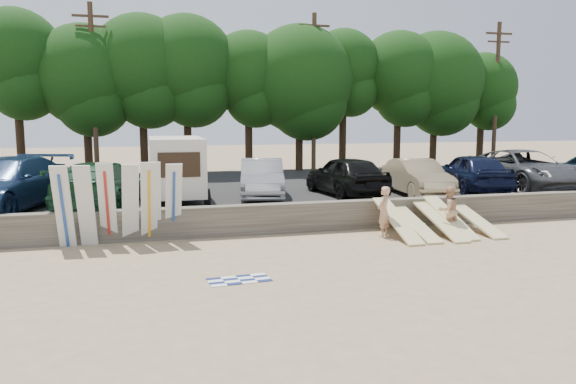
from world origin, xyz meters
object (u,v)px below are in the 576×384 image
object	(u,v)px
beachgoer_a	(384,212)
car_4	(417,177)
car_1	(101,184)
car_3	(346,175)
beachgoer_b	(448,210)
car_0	(6,184)
car_2	(262,178)
car_5	(471,172)
car_6	(525,169)
cooler	(419,228)
box_trailer	(176,166)

from	to	relation	value
beachgoer_a	car_4	bearing A→B (deg)	-173.59
car_1	car_3	distance (m)	9.56
car_3	beachgoer_b	xyz separation A→B (m)	(1.77, -4.99, -0.71)
car_0	car_2	size ratio (longest dim) A/B	1.34
car_2	beachgoer_b	size ratio (longest dim) A/B	2.89
car_4	beachgoer_b	world-z (taller)	car_4
car_5	beachgoer_a	world-z (taller)	car_5
car_4	car_6	size ratio (longest dim) A/B	0.72
beachgoer_a	beachgoer_b	world-z (taller)	beachgoer_a
car_4	cooler	bearing A→B (deg)	-111.23
car_1	car_3	bearing A→B (deg)	-162.96
car_3	car_5	xyz separation A→B (m)	(5.73, -0.17, 0.01)
car_1	beachgoer_a	world-z (taller)	car_1
beachgoer_b	car_6	bearing A→B (deg)	-151.85
car_3	beachgoer_b	bearing A→B (deg)	103.45
car_1	car_2	distance (m)	6.11
beachgoer_a	car_2	bearing A→B (deg)	-103.45
beachgoer_b	cooler	bearing A→B (deg)	-38.97
car_5	car_2	bearing A→B (deg)	6.22
beachgoer_a	box_trailer	bearing A→B (deg)	-80.59
car_1	beachgoer_a	distance (m)	10.02
box_trailer	car_3	bearing A→B (deg)	1.68
car_0	car_6	size ratio (longest dim) A/B	1.01
car_5	beachgoer_b	distance (m)	6.28
car_2	car_5	bearing A→B (deg)	8.57
car_1	car_6	xyz separation A→B (m)	(18.10, 0.59, 0.04)
car_4	cooler	xyz separation A→B (m)	(-1.84, -3.73, -1.28)
car_1	car_5	distance (m)	15.28
car_3	beachgoer_a	bearing A→B (deg)	78.07
box_trailer	beachgoer_a	distance (m)	7.99
car_6	cooler	distance (m)	8.95
car_0	car_4	xyz separation A→B (m)	(15.49, -0.39, -0.17)
box_trailer	car_1	world-z (taller)	box_trailer
car_0	beachgoer_a	world-z (taller)	car_0
car_1	car_4	xyz separation A→B (m)	(12.35, -0.22, -0.08)
car_2	beachgoer_a	xyz separation A→B (m)	(3.00, -5.02, -0.64)
car_0	car_4	world-z (taller)	car_0
car_5	car_3	bearing A→B (deg)	6.95
car_5	beachgoer_b	xyz separation A→B (m)	(-3.96, -4.82, -0.72)
car_3	car_4	bearing A→B (deg)	158.28
car_6	car_2	bearing A→B (deg)	-179.30
box_trailer	beachgoer_b	bearing A→B (deg)	-28.82
beachgoer_a	cooler	size ratio (longest dim) A/B	4.37
cooler	box_trailer	bearing A→B (deg)	155.47
car_2	car_4	xyz separation A→B (m)	(6.29, -1.00, -0.03)
cooler	car_4	bearing A→B (deg)	68.52
car_6	car_1	bearing A→B (deg)	-176.49
car_1	car_2	xyz separation A→B (m)	(6.06, 0.79, -0.05)
car_3	beachgoer_a	xyz separation A→B (m)	(-0.49, -4.81, -0.69)
car_4	car_5	world-z (taller)	car_5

